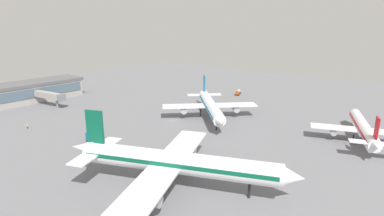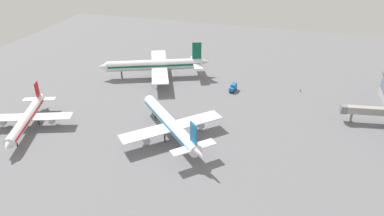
{
  "view_description": "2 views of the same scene",
  "coord_description": "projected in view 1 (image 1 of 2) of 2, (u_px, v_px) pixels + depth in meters",
  "views": [
    {
      "loc": [
        86.41,
        78.67,
        36.82
      ],
      "look_at": [
        -4.21,
        6.19,
        5.34
      ],
      "focal_mm": 28.62,
      "sensor_mm": 36.0,
      "label": 1
    },
    {
      "loc": [
        -116.69,
        -29.8,
        72.08
      ],
      "look_at": [
        1.66,
        5.41,
        5.36
      ],
      "focal_mm": 33.51,
      "sensor_mm": 36.0,
      "label": 2
    }
  ],
  "objects": [
    {
      "name": "terminal_building",
      "position": [
        23.0,
        92.0,
        150.0
      ],
      "size": [
        57.38,
        16.37,
        9.62
      ],
      "color": "#9E9993",
      "rests_on": "ground"
    },
    {
      "name": "catering_truck",
      "position": [
        94.0,
        136.0,
        100.22
      ],
      "size": [
        5.84,
        2.95,
        3.3
      ],
      "rotation": [
        0.0,
        0.0,
        2.97
      ],
      "color": "black",
      "rests_on": "ground"
    },
    {
      "name": "ground",
      "position": [
        173.0,
        120.0,
        122.19
      ],
      "size": [
        288.0,
        288.0,
        0.0
      ],
      "primitive_type": "plane",
      "color": "slate"
    },
    {
      "name": "airplane_at_gate",
      "position": [
        364.0,
        128.0,
        99.43
      ],
      "size": [
        39.24,
        32.3,
        12.38
      ],
      "rotation": [
        0.0,
        0.0,
        3.49
      ],
      "color": "white",
      "rests_on": "ground"
    },
    {
      "name": "airplane_distant",
      "position": [
        210.0,
        105.0,
        124.06
      ],
      "size": [
        38.46,
        37.83,
        14.78
      ],
      "rotation": [
        0.0,
        0.0,
        0.77
      ],
      "color": "white",
      "rests_on": "ground"
    },
    {
      "name": "fuel_truck",
      "position": [
        238.0,
        92.0,
        167.47
      ],
      "size": [
        6.57,
        3.96,
        2.5
      ],
      "rotation": [
        0.0,
        0.0,
        0.35
      ],
      "color": "black",
      "rests_on": "ground"
    },
    {
      "name": "airplane_taxiing",
      "position": [
        175.0,
        162.0,
        70.52
      ],
      "size": [
        44.28,
        53.57,
        17.12
      ],
      "rotation": [
        0.0,
        0.0,
        1.96
      ],
      "color": "white",
      "rests_on": "ground"
    },
    {
      "name": "ground_crew_worker",
      "position": [
        27.0,
        126.0,
        112.43
      ],
      "size": [
        0.43,
        0.57,
        1.67
      ],
      "rotation": [
        0.0,
        0.0,
        3.3
      ],
      "color": "#1E2338",
      "rests_on": "ground"
    },
    {
      "name": "jet_bridge",
      "position": [
        50.0,
        96.0,
        142.18
      ],
      "size": [
        5.75,
        19.75,
        6.74
      ],
      "rotation": [
        0.0,
        0.0,
        1.72
      ],
      "color": "#9E9993",
      "rests_on": "ground"
    }
  ]
}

